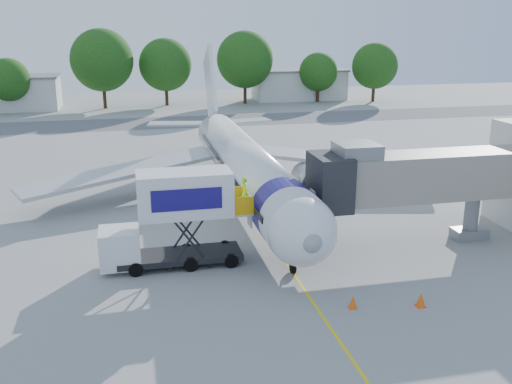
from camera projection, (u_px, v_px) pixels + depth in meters
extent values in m
plane|color=#999997|center=(255.00, 218.00, 40.54)|extent=(160.00, 160.00, 0.00)
cube|color=yellow|center=(255.00, 218.00, 40.54)|extent=(0.15, 70.00, 0.01)
cube|color=#59595B|center=(190.00, 122.00, 79.80)|extent=(120.00, 10.00, 0.01)
cylinder|color=white|center=(247.00, 167.00, 42.48)|extent=(3.70, 28.00, 3.70)
sphere|color=white|center=(302.00, 231.00, 29.40)|extent=(3.70, 3.70, 3.70)
sphere|color=gray|center=(311.00, 242.00, 27.95)|extent=(1.10, 1.10, 1.10)
cone|color=white|center=(213.00, 128.00, 58.38)|extent=(3.70, 6.00, 3.70)
cube|color=white|center=(210.00, 85.00, 58.11)|extent=(0.35, 7.26, 8.29)
cube|color=#AEB0B3|center=(343.00, 159.00, 47.86)|extent=(16.17, 9.32, 1.42)
cube|color=#AEB0B3|center=(124.00, 171.00, 44.06)|extent=(16.17, 9.32, 1.42)
cylinder|color=#999BA0|center=(310.00, 179.00, 45.53)|extent=(2.10, 3.60, 2.10)
cylinder|color=#999BA0|center=(172.00, 188.00, 43.21)|extent=(2.10, 3.60, 2.10)
cube|color=black|center=(304.00, 225.00, 28.99)|extent=(2.60, 1.39, 0.81)
cylinder|color=navy|center=(286.00, 213.00, 32.20)|extent=(3.73, 2.00, 3.73)
cylinder|color=silver|center=(293.00, 260.00, 31.44)|extent=(0.16, 0.16, 1.50)
cylinder|color=black|center=(293.00, 267.00, 31.57)|extent=(0.25, 0.64, 0.64)
cylinder|color=black|center=(270.00, 187.00, 46.57)|extent=(0.35, 0.90, 0.90)
cylinder|color=black|center=(207.00, 191.00, 45.47)|extent=(0.35, 0.90, 0.90)
cube|color=gray|center=(425.00, 176.00, 34.64)|extent=(13.60, 2.60, 2.80)
cube|color=black|center=(330.00, 182.00, 33.35)|extent=(2.00, 3.20, 3.20)
cube|color=slate|center=(357.00, 150.00, 33.17)|extent=(2.40, 2.40, 0.80)
cylinder|color=slate|center=(471.00, 217.00, 36.20)|extent=(0.90, 0.90, 3.00)
cube|color=slate|center=(469.00, 234.00, 36.53)|extent=(2.20, 1.20, 0.70)
cylinder|color=black|center=(457.00, 235.00, 36.34)|extent=(0.30, 0.70, 0.70)
cylinder|color=black|center=(482.00, 233.00, 36.72)|extent=(0.30, 0.70, 0.70)
cube|color=black|center=(180.00, 256.00, 32.57)|extent=(7.00, 2.30, 0.35)
cube|color=silver|center=(120.00, 247.00, 31.64)|extent=(2.20, 2.20, 2.10)
cube|color=black|center=(119.00, 240.00, 31.52)|extent=(1.90, 2.10, 0.70)
cube|color=silver|center=(185.00, 193.00, 31.60)|extent=(5.20, 2.40, 2.50)
cube|color=navy|center=(187.00, 200.00, 30.46)|extent=(3.80, 0.04, 1.20)
cube|color=silver|center=(240.00, 210.00, 32.61)|extent=(1.10, 2.20, 0.10)
cube|color=#E2A30B|center=(244.00, 206.00, 31.47)|extent=(1.10, 0.06, 1.10)
cube|color=#E2A30B|center=(237.00, 195.00, 33.43)|extent=(1.10, 0.06, 1.10)
cylinder|color=black|center=(231.00, 261.00, 32.22)|extent=(0.80, 0.25, 0.80)
cylinder|color=black|center=(225.00, 247.00, 34.19)|extent=(0.80, 0.25, 0.80)
cylinder|color=black|center=(136.00, 270.00, 31.10)|extent=(0.80, 0.25, 0.80)
cylinder|color=black|center=(135.00, 255.00, 33.07)|extent=(0.80, 0.25, 0.80)
imported|color=#95E317|center=(245.00, 193.00, 32.38)|extent=(0.52, 0.73, 1.89)
cube|color=silver|center=(338.00, 310.00, 26.23)|extent=(3.50, 2.35, 1.28)
cube|color=navy|center=(338.00, 302.00, 26.12)|extent=(2.14, 1.94, 0.32)
cylinder|color=black|center=(311.00, 323.00, 25.73)|extent=(0.68, 0.37, 0.64)
cylinder|color=black|center=(309.00, 309.00, 26.95)|extent=(0.68, 0.37, 0.64)
cylinder|color=black|center=(368.00, 323.00, 25.70)|extent=(0.68, 0.37, 0.64)
cylinder|color=black|center=(363.00, 310.00, 26.92)|extent=(0.68, 0.37, 0.64)
cone|color=#F6550C|center=(421.00, 299.00, 27.80)|extent=(0.47, 0.47, 0.74)
cube|color=#F6550C|center=(420.00, 306.00, 27.90)|extent=(0.42, 0.42, 0.04)
cone|color=#F6550C|center=(353.00, 302.00, 27.64)|extent=(0.42, 0.42, 0.67)
cube|color=#F6550C|center=(352.00, 308.00, 27.73)|extent=(0.38, 0.38, 0.04)
cube|color=silver|center=(0.00, 94.00, 90.00)|extent=(18.00, 8.00, 5.00)
cube|color=silver|center=(299.00, 85.00, 102.42)|extent=(16.00, 7.00, 5.00)
cube|color=slate|center=(299.00, 70.00, 101.67)|extent=(16.40, 7.40, 0.30)
cylinder|color=#382314|center=(11.00, 103.00, 87.34)|extent=(0.56, 0.56, 2.92)
sphere|color=#1A4B14|center=(8.00, 80.00, 86.32)|extent=(6.48, 6.48, 6.48)
cylinder|color=#382314|center=(104.00, 95.00, 91.57)|extent=(0.56, 0.56, 4.43)
sphere|color=#1A4B14|center=(102.00, 60.00, 90.02)|extent=(9.84, 9.84, 9.84)
cylinder|color=#382314|center=(167.00, 94.00, 95.06)|extent=(0.56, 0.56, 3.87)
sphere|color=#1A4B14|center=(165.00, 65.00, 93.70)|extent=(8.61, 8.61, 8.61)
cylinder|color=#382314|center=(245.00, 91.00, 97.15)|extent=(0.56, 0.56, 4.27)
sphere|color=#1A4B14|center=(245.00, 60.00, 95.66)|extent=(9.49, 9.49, 9.49)
cylinder|color=#382314|center=(318.00, 93.00, 99.59)|extent=(0.56, 0.56, 2.98)
sphere|color=#1A4B14|center=(318.00, 72.00, 98.55)|extent=(6.63, 6.63, 6.63)
cylinder|color=#382314|center=(373.00, 91.00, 99.88)|extent=(0.56, 0.56, 3.56)
sphere|color=#1A4B14|center=(375.00, 66.00, 98.64)|extent=(7.91, 7.91, 7.91)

